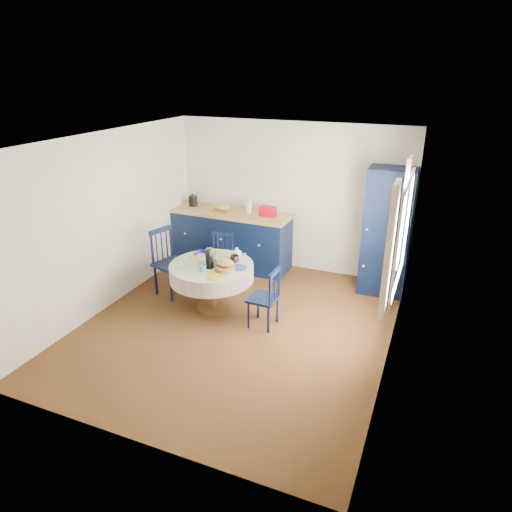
{
  "coord_description": "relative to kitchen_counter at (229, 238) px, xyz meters",
  "views": [
    {
      "loc": [
        2.31,
        -4.89,
        3.29
      ],
      "look_at": [
        0.21,
        0.2,
        1.0
      ],
      "focal_mm": 32.0,
      "sensor_mm": 36.0,
      "label": 1
    }
  ],
  "objects": [
    {
      "name": "floor",
      "position": [
        1.0,
        -1.9,
        -0.5
      ],
      "size": [
        4.5,
        4.5,
        0.0
      ],
      "primitive_type": "plane",
      "color": "black",
      "rests_on": "ground"
    },
    {
      "name": "ceiling",
      "position": [
        1.0,
        -1.9,
        2.0
      ],
      "size": [
        4.5,
        4.5,
        0.0
      ],
      "primitive_type": "plane",
      "rotation": [
        3.14,
        0.0,
        0.0
      ],
      "color": "white",
      "rests_on": "wall_back"
    },
    {
      "name": "wall_back",
      "position": [
        1.0,
        0.35,
        0.75
      ],
      "size": [
        4.0,
        0.02,
        2.5
      ],
      "primitive_type": "cube",
      "color": "white",
      "rests_on": "floor"
    },
    {
      "name": "wall_left",
      "position": [
        -1.0,
        -1.9,
        0.75
      ],
      "size": [
        0.02,
        4.5,
        2.5
      ],
      "primitive_type": "cube",
      "color": "white",
      "rests_on": "floor"
    },
    {
      "name": "wall_right",
      "position": [
        3.0,
        -1.9,
        0.75
      ],
      "size": [
        0.02,
        4.5,
        2.5
      ],
      "primitive_type": "cube",
      "color": "white",
      "rests_on": "floor"
    },
    {
      "name": "window",
      "position": [
        2.95,
        -1.6,
        1.02
      ],
      "size": [
        0.1,
        1.74,
        1.45
      ],
      "color": "white",
      "rests_on": "wall_right"
    },
    {
      "name": "kitchen_counter",
      "position": [
        0.0,
        0.0,
        0.0
      ],
      "size": [
        2.21,
        0.72,
        1.22
      ],
      "rotation": [
        0.0,
        0.0,
        -0.02
      ],
      "color": "black",
      "rests_on": "floor"
    },
    {
      "name": "pantry_cabinet",
      "position": [
        2.66,
        -0.05,
        0.48
      ],
      "size": [
        0.69,
        0.51,
        1.96
      ],
      "rotation": [
        0.0,
        0.0,
        0.02
      ],
      "color": "black",
      "rests_on": "floor"
    },
    {
      "name": "dining_table",
      "position": [
        0.5,
        -1.6,
        0.1
      ],
      "size": [
        1.19,
        1.19,
        1.0
      ],
      "color": "#4F2B16",
      "rests_on": "floor"
    },
    {
      "name": "chair_left",
      "position": [
        -0.37,
        -1.36,
        0.02
      ],
      "size": [
        0.56,
        0.57,
        1.04
      ],
      "rotation": [
        0.0,
        0.0,
        1.27
      ],
      "color": "black",
      "rests_on": "floor"
    },
    {
      "name": "chair_far",
      "position": [
        0.22,
        -0.76,
        -0.08
      ],
      "size": [
        0.47,
        0.45,
        0.84
      ],
      "rotation": [
        0.0,
        0.0,
        0.3
      ],
      "color": "black",
      "rests_on": "floor"
    },
    {
      "name": "chair_right",
      "position": [
        1.36,
        -1.73,
        -0.07
      ],
      "size": [
        0.38,
        0.4,
        0.85
      ],
      "rotation": [
        0.0,
        0.0,
        -1.61
      ],
      "color": "black",
      "rests_on": "floor"
    },
    {
      "name": "mug_a",
      "position": [
        0.31,
        -1.59,
        0.27
      ],
      "size": [
        0.13,
        0.13,
        0.1
      ],
      "primitive_type": "imported",
      "color": "silver",
      "rests_on": "dining_table"
    },
    {
      "name": "mug_b",
      "position": [
        0.49,
        -1.85,
        0.26
      ],
      "size": [
        0.1,
        0.1,
        0.09
      ],
      "primitive_type": "imported",
      "color": "teal",
      "rests_on": "dining_table"
    },
    {
      "name": "mug_c",
      "position": [
        0.76,
        -1.4,
        0.27
      ],
      "size": [
        0.14,
        0.14,
        0.11
      ],
      "primitive_type": "imported",
      "color": "black",
      "rests_on": "dining_table"
    },
    {
      "name": "mug_d",
      "position": [
        0.3,
        -1.28,
        0.26
      ],
      "size": [
        0.1,
        0.1,
        0.1
      ],
      "primitive_type": "imported",
      "color": "silver",
      "rests_on": "dining_table"
    },
    {
      "name": "cobalt_bowl",
      "position": [
        0.21,
        -1.36,
        0.24
      ],
      "size": [
        0.22,
        0.22,
        0.05
      ],
      "primitive_type": "imported",
      "color": "navy",
      "rests_on": "dining_table"
    }
  ]
}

